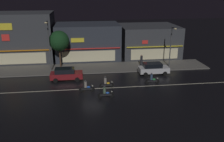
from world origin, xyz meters
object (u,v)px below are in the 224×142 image
(pedestrian_on_sidewalk, at_px, (141,60))
(traffic_cone, at_px, (73,76))
(parked_car_near_kerb, at_px, (66,74))
(streetlamp_mid, at_px, (171,43))
(motorcycle_following, at_px, (86,87))
(motorcycle_trailing_far, at_px, (105,93))
(parked_car_trailing, at_px, (153,68))
(motorcycle_lead, at_px, (152,79))
(streetlamp_west, at_px, (49,42))
(motorcycle_opposite_lane, at_px, (106,83))

(pedestrian_on_sidewalk, height_order, traffic_cone, pedestrian_on_sidewalk)
(parked_car_near_kerb, height_order, traffic_cone, parked_car_near_kerb)
(streetlamp_mid, xyz_separation_m, motorcycle_following, (-13.24, -7.96, -3.28))
(pedestrian_on_sidewalk, xyz_separation_m, motorcycle_trailing_far, (-6.95, -11.36, -0.31))
(parked_car_trailing, distance_m, traffic_cone, 11.52)
(parked_car_near_kerb, bearing_deg, motorcycle_lead, -14.53)
(streetlamp_mid, bearing_deg, motorcycle_lead, -126.29)
(streetlamp_west, relative_size, parked_car_near_kerb, 1.73)
(streetlamp_mid, height_order, parked_car_trailing, streetlamp_mid)
(pedestrian_on_sidewalk, bearing_deg, motorcycle_following, -53.24)
(streetlamp_mid, xyz_separation_m, motorcycle_trailing_far, (-11.16, -9.97, -3.28))
(pedestrian_on_sidewalk, height_order, motorcycle_following, pedestrian_on_sidewalk)
(streetlamp_west, bearing_deg, traffic_cone, -41.29)
(motorcycle_following, xyz_separation_m, motorcycle_trailing_far, (2.07, -2.01, 0.00))
(parked_car_trailing, distance_m, motorcycle_following, 11.14)
(streetlamp_west, bearing_deg, motorcycle_following, -58.68)
(streetlamp_west, distance_m, parked_car_near_kerb, 5.83)
(streetlamp_mid, bearing_deg, streetlamp_west, 179.00)
(pedestrian_on_sidewalk, relative_size, motorcycle_opposite_lane, 0.92)
(motorcycle_lead, height_order, motorcycle_opposite_lane, same)
(motorcycle_following, height_order, traffic_cone, motorcycle_following)
(streetlamp_west, height_order, parked_car_near_kerb, streetlamp_west)
(parked_car_trailing, height_order, traffic_cone, parked_car_trailing)
(pedestrian_on_sidewalk, distance_m, motorcycle_lead, 7.82)
(parked_car_trailing, distance_m, motorcycle_lead, 3.97)
(motorcycle_lead, bearing_deg, motorcycle_trailing_far, -144.11)
(parked_car_trailing, bearing_deg, traffic_cone, 179.70)
(motorcycle_lead, height_order, traffic_cone, motorcycle_lead)
(streetlamp_mid, relative_size, pedestrian_on_sidewalk, 3.60)
(streetlamp_mid, relative_size, parked_car_trailing, 1.47)
(motorcycle_lead, xyz_separation_m, motorcycle_trailing_far, (-6.45, -3.55, 0.00))
(streetlamp_west, distance_m, motorcycle_trailing_far, 13.09)
(streetlamp_west, xyz_separation_m, traffic_cone, (3.33, -2.92, -4.23))
(streetlamp_mid, relative_size, motorcycle_opposite_lane, 3.32)
(traffic_cone, bearing_deg, motorcycle_lead, -20.41)
(parked_car_trailing, xyz_separation_m, traffic_cone, (-11.51, 0.06, -0.59))
(pedestrian_on_sidewalk, height_order, parked_car_trailing, pedestrian_on_sidewalk)
(parked_car_trailing, height_order, motorcycle_following, parked_car_trailing)
(motorcycle_following, distance_m, motorcycle_opposite_lane, 2.66)
(parked_car_near_kerb, relative_size, traffic_cone, 7.82)
(parked_car_near_kerb, bearing_deg, motorcycle_trailing_far, -54.04)
(pedestrian_on_sidewalk, xyz_separation_m, motorcycle_lead, (-0.49, -7.80, -0.31))
(motorcycle_lead, height_order, motorcycle_following, same)
(motorcycle_opposite_lane, bearing_deg, streetlamp_mid, 24.45)
(pedestrian_on_sidewalk, relative_size, motorcycle_trailing_far, 0.92)
(parked_car_near_kerb, relative_size, motorcycle_following, 2.26)
(streetlamp_west, height_order, traffic_cone, streetlamp_west)
(streetlamp_west, bearing_deg, parked_car_trailing, -11.37)
(parked_car_near_kerb, xyz_separation_m, motorcycle_trailing_far, (4.67, -6.44, -0.24))
(traffic_cone, bearing_deg, parked_car_trailing, -0.30)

